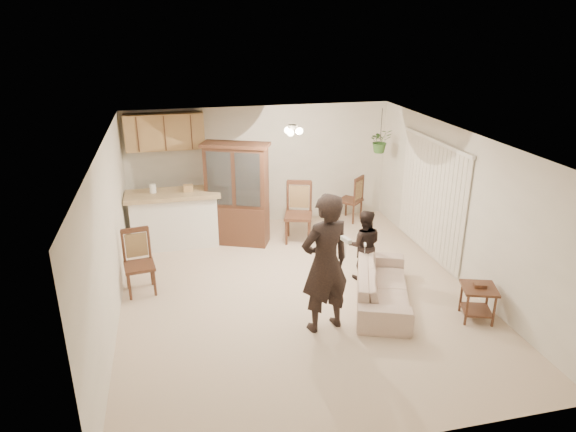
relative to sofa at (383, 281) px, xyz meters
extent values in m
plane|color=beige|center=(-1.22, 0.57, -0.37)|extent=(6.50, 6.50, 0.00)
cube|color=silver|center=(-1.22, 0.57, 2.13)|extent=(5.50, 6.50, 0.02)
cube|color=silver|center=(-1.22, 3.82, 0.88)|extent=(5.50, 0.02, 2.50)
cube|color=silver|center=(-1.22, -2.68, 0.88)|extent=(5.50, 0.02, 2.50)
cube|color=silver|center=(-3.97, 0.57, 0.88)|extent=(0.02, 6.50, 2.50)
cube|color=silver|center=(1.53, 0.57, 0.88)|extent=(0.02, 6.50, 2.50)
cube|color=white|center=(-3.07, 2.92, 0.13)|extent=(1.60, 0.55, 1.00)
cube|color=tan|center=(-3.07, 2.92, 0.68)|extent=(1.75, 0.70, 0.08)
cube|color=olive|center=(-3.12, 3.64, 1.73)|extent=(1.50, 0.34, 0.70)
imported|color=#365F26|center=(1.08, 2.97, 1.48)|extent=(0.43, 0.37, 0.48)
cylinder|color=black|center=(1.08, 2.97, 1.81)|extent=(0.01, 0.01, 0.65)
imported|color=beige|center=(0.00, 0.00, 0.00)|extent=(1.34, 2.01, 0.73)
imported|color=black|center=(-1.09, -0.47, 0.53)|extent=(0.74, 0.58, 1.80)
imported|color=black|center=(-0.02, 0.82, 0.31)|extent=(0.78, 0.69, 1.35)
cube|color=#3E2316|center=(-1.86, 2.80, 0.02)|extent=(1.26, 0.88, 0.78)
cube|color=#3E2316|center=(-1.86, 2.80, 0.99)|extent=(1.23, 0.83, 1.17)
cube|color=#B5C0C6|center=(-1.86, 2.80, 0.99)|extent=(0.94, 0.41, 1.02)
cube|color=#3E2316|center=(-1.86, 2.80, 1.60)|extent=(1.35, 0.94, 0.06)
cube|color=#3E2316|center=(1.16, -0.76, 0.14)|extent=(0.60, 0.60, 0.04)
cube|color=#3E2316|center=(1.16, -0.76, -0.22)|extent=(0.51, 0.51, 0.03)
cube|color=#3E2316|center=(1.16, -0.76, 0.19)|extent=(0.20, 0.16, 0.06)
cube|color=#3E2316|center=(-3.66, 1.17, 0.10)|extent=(0.52, 0.52, 0.05)
cube|color=tan|center=(-3.66, 1.17, 0.38)|extent=(0.34, 0.09, 0.40)
cube|color=#3E2316|center=(-3.66, 1.17, 0.64)|extent=(0.42, 0.10, 0.08)
cube|color=#3E2316|center=(-0.69, 2.60, 0.16)|extent=(0.66, 0.66, 0.06)
cube|color=tan|center=(-0.69, 2.60, 0.48)|extent=(0.38, 0.16, 0.46)
cube|color=#3E2316|center=(-0.69, 2.60, 0.78)|extent=(0.47, 0.19, 0.09)
cube|color=#3E2316|center=(0.68, 3.46, 0.08)|extent=(0.63, 0.63, 0.05)
cube|color=tan|center=(0.68, 3.46, 0.36)|extent=(0.27, 0.25, 0.39)
cube|color=#3E2316|center=(0.68, 3.46, 0.61)|extent=(0.33, 0.31, 0.08)
cube|color=white|center=(-0.97, -0.93, 1.19)|extent=(0.10, 0.18, 0.05)
cube|color=white|center=(-0.11, 0.55, 0.39)|extent=(0.06, 0.11, 0.03)
camera|label=1|loc=(-3.00, -6.50, 3.76)|focal=32.00mm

